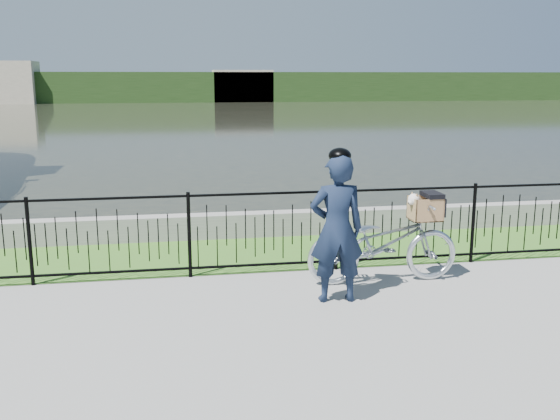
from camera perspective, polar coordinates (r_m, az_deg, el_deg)
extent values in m
plane|color=gray|center=(7.04, 0.49, -9.72)|extent=(120.00, 120.00, 0.00)
cube|color=#396820|center=(9.48, -2.29, -3.90)|extent=(60.00, 2.00, 0.01)
plane|color=#28291E|center=(39.54, -8.06, 8.25)|extent=(120.00, 120.00, 0.00)
cube|color=gray|center=(10.39, -3.01, -1.35)|extent=(60.00, 0.30, 0.40)
cube|color=#223C17|center=(66.45, -8.84, 11.06)|extent=(120.00, 6.00, 3.00)
cube|color=#B1A68E|center=(65.33, -3.45, 11.25)|extent=(6.00, 3.00, 3.20)
imported|color=silver|center=(8.13, 9.39, -2.99)|extent=(1.99, 0.69, 1.04)
cube|color=black|center=(8.26, 13.09, -0.88)|extent=(0.38, 0.18, 0.02)
cube|color=olive|center=(8.26, 13.09, -0.83)|extent=(0.38, 0.33, 0.01)
cube|color=olive|center=(8.37, 12.73, 0.35)|extent=(0.38, 0.02, 0.30)
cube|color=olive|center=(8.09, 13.57, -0.10)|extent=(0.38, 0.01, 0.30)
cube|color=olive|center=(8.30, 14.30, 0.17)|extent=(0.01, 0.33, 0.30)
cube|color=olive|center=(8.16, 11.96, 0.08)|extent=(0.02, 0.33, 0.30)
cube|color=black|center=(8.23, 13.74, 1.37)|extent=(0.21, 0.34, 0.06)
cube|color=black|center=(8.30, 14.43, 0.38)|extent=(0.02, 0.34, 0.24)
ellipsoid|color=silver|center=(8.22, 13.01, 0.00)|extent=(0.31, 0.22, 0.20)
sphere|color=silver|center=(8.12, 12.13, 0.95)|extent=(0.15, 0.15, 0.15)
sphere|color=silver|center=(8.09, 11.84, 0.70)|extent=(0.07, 0.07, 0.07)
sphere|color=black|center=(8.07, 11.70, 0.65)|extent=(0.02, 0.02, 0.02)
cone|color=olive|center=(8.16, 12.00, 1.44)|extent=(0.06, 0.08, 0.08)
cone|color=olive|center=(8.08, 12.39, 1.31)|extent=(0.06, 0.08, 0.08)
imported|color=#111C31|center=(7.30, 5.21, -1.74)|extent=(0.66, 0.44, 1.75)
ellipsoid|color=black|center=(7.15, 5.34, 4.94)|extent=(0.26, 0.29, 0.18)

